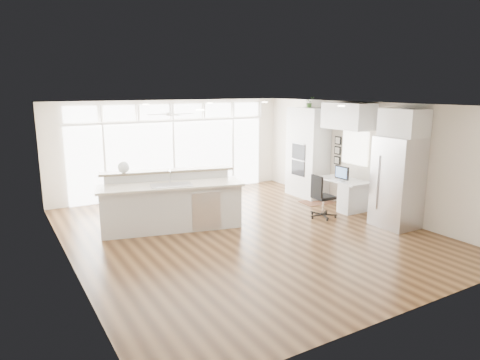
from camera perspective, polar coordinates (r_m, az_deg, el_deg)
floor at (r=9.24m, az=0.57°, el=-7.02°), size 7.00×8.00×0.02m
ceiling at (r=8.73m, az=0.61°, el=10.03°), size 7.00×8.00×0.02m
wall_back at (r=12.44m, az=-9.02°, el=4.28°), size 7.00×0.04×2.70m
wall_front at (r=5.94m, az=21.07°, el=-5.09°), size 7.00×0.04×2.70m
wall_left at (r=7.72m, az=-22.25°, el=-1.30°), size 0.04×8.00×2.70m
wall_right at (r=11.08m, az=16.29°, el=2.98°), size 0.04×8.00×2.70m
glass_wall at (r=12.43m, az=-8.87°, el=2.88°), size 5.80×0.06×2.08m
transom_row at (r=12.28m, az=-9.07°, el=9.01°), size 5.90×0.06×0.40m
desk_window at (r=11.23m, az=15.10°, el=4.20°), size 0.04×0.85×0.85m
ceiling_fan at (r=11.04m, az=-9.32°, el=9.18°), size 1.16×1.16×0.32m
recessed_lights at (r=8.90m, az=-0.07°, el=9.94°), size 3.40×3.00×0.02m
oven_cabinet at (r=12.17m, az=9.02°, el=3.63°), size 0.64×1.20×2.50m
desk_nook at (r=11.22m, az=13.59°, el=-1.82°), size 0.72×1.30×0.76m
upper_cabinets at (r=10.95m, az=14.25°, el=8.26°), size 0.64×1.30×0.64m
refrigerator at (r=9.98m, az=20.25°, el=-0.30°), size 0.76×0.90×2.00m
fridge_cabinet at (r=9.85m, az=21.03°, el=7.14°), size 0.64×0.90×0.60m
framed_photos at (r=11.69m, az=12.89°, el=3.87°), size 0.06×0.22×0.80m
kitchen_island at (r=9.40m, az=-9.14°, el=-2.86°), size 3.28×1.87×1.23m
rug at (r=11.75m, az=10.20°, el=-2.92°), size 0.87×0.66×0.01m
office_chair at (r=10.29m, az=11.07°, el=-2.18°), size 0.56×0.52×1.03m
fishbowl at (r=9.56m, az=-15.26°, el=1.67°), size 0.33×0.33×0.25m
monitor at (r=11.04m, az=13.43°, el=0.97°), size 0.09×0.45×0.37m
keyboard at (r=10.96m, az=12.75°, el=-0.02°), size 0.19×0.37×0.02m
potted_plant at (r=12.05m, az=9.24°, el=10.04°), size 0.29×0.32×0.22m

